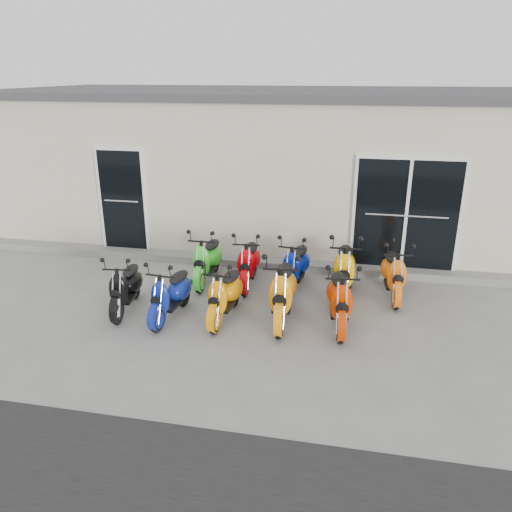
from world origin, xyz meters
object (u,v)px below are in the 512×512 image
object	(u,v)px
scooter_front_orange_a	(225,287)
scooter_front_red	(340,291)
scooter_front_orange_b	(283,283)
scooter_front_black	(125,281)
scooter_front_blue	(170,287)
scooter_back_red	(249,257)
scooter_back_blue	(296,260)
scooter_back_green	(207,253)
scooter_back_yellow	(345,262)
scooter_back_extra	(394,267)

from	to	relation	value
scooter_front_orange_a	scooter_front_red	distance (m)	1.81
scooter_front_orange_b	scooter_front_black	bearing A→B (deg)	-179.89
scooter_front_orange_a	scooter_front_orange_b	world-z (taller)	scooter_front_orange_b
scooter_front_blue	scooter_front_orange_a	world-z (taller)	scooter_front_orange_a
scooter_back_red	scooter_back_blue	distance (m)	0.88
scooter_front_black	scooter_back_green	bearing A→B (deg)	48.18
scooter_front_red	scooter_back_yellow	world-z (taller)	scooter_back_yellow
scooter_front_black	scooter_front_red	size ratio (longest dim) A/B	0.92
scooter_front_blue	scooter_back_extra	bearing A→B (deg)	29.51
scooter_front_black	scooter_back_green	distance (m)	1.74
scooter_front_orange_b	scooter_back_green	distance (m)	2.05
scooter_front_black	scooter_front_blue	size ratio (longest dim) A/B	1.00
scooter_front_blue	scooter_back_blue	distance (m)	2.39
scooter_back_blue	scooter_front_blue	bearing A→B (deg)	-133.49
scooter_front_red	scooter_back_yellow	xyz separation A→B (m)	(0.03, 1.20, 0.04)
scooter_back_green	scooter_back_yellow	bearing A→B (deg)	-1.89
scooter_back_green	scooter_back_yellow	xyz separation A→B (m)	(2.54, -0.07, 0.05)
scooter_front_orange_a	scooter_back_red	size ratio (longest dim) A/B	0.98
scooter_front_red	scooter_back_green	distance (m)	2.81
scooter_front_black	scooter_back_extra	size ratio (longest dim) A/B	0.95
scooter_front_orange_b	scooter_back_red	bearing A→B (deg)	119.27
scooter_front_blue	scooter_back_green	bearing A→B (deg)	90.18
scooter_back_green	scooter_back_blue	distance (m)	1.67
scooter_front_black	scooter_front_red	xyz separation A→B (m)	(3.49, 0.16, 0.05)
scooter_front_black	scooter_front_red	bearing A→B (deg)	-4.69
scooter_front_orange_b	scooter_back_green	size ratio (longest dim) A/B	1.12
scooter_back_yellow	scooter_back_blue	bearing A→B (deg)	174.36
scooter_front_orange_a	scooter_back_extra	bearing A→B (deg)	31.69
scooter_back_green	scooter_back_red	world-z (taller)	scooter_back_green
scooter_back_red	scooter_front_red	bearing A→B (deg)	-41.07
scooter_back_green	scooter_back_extra	xyz separation A→B (m)	(3.39, 0.01, -0.01)
scooter_front_blue	scooter_front_orange_b	world-z (taller)	scooter_front_orange_b
scooter_front_black	scooter_back_yellow	distance (m)	3.78
scooter_back_red	scooter_front_orange_a	bearing A→B (deg)	-97.85
scooter_front_black	scooter_back_blue	distance (m)	3.02
scooter_front_black	scooter_back_green	xyz separation A→B (m)	(0.98, 1.43, 0.04)
scooter_front_blue	scooter_back_blue	xyz separation A→B (m)	(1.83, 1.54, 0.03)
scooter_front_red	scooter_back_blue	size ratio (longest dim) A/B	1.03
scooter_front_orange_b	scooter_back_extra	distance (m)	2.18
scooter_back_yellow	scooter_back_extra	distance (m)	0.86
scooter_front_orange_b	scooter_front_blue	bearing A→B (deg)	-174.72
scooter_front_orange_a	scooter_back_extra	size ratio (longest dim) A/B	0.98
scooter_front_black	scooter_back_blue	size ratio (longest dim) A/B	0.94
scooter_back_red	scooter_back_blue	world-z (taller)	scooter_back_blue
scooter_front_orange_a	scooter_back_yellow	distance (m)	2.27
scooter_front_black	scooter_back_red	distance (m)	2.29
scooter_front_orange_b	scooter_back_extra	bearing A→B (deg)	31.75
scooter_front_blue	scooter_back_yellow	size ratio (longest dim) A/B	0.86
scooter_front_orange_b	scooter_front_red	distance (m)	0.90
scooter_front_orange_b	scooter_back_green	world-z (taller)	scooter_front_orange_b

